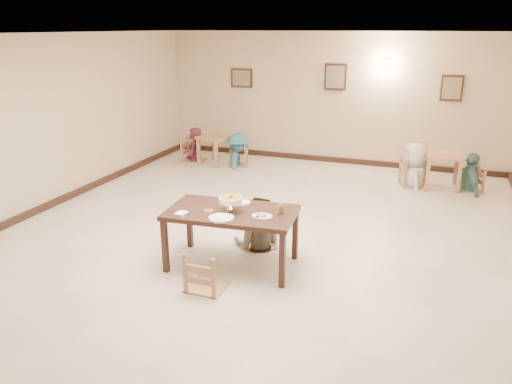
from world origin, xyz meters
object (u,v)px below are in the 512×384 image
at_px(main_diner, 258,197).
at_px(bg_diner_a, 193,128).
at_px(main_table, 232,216).
at_px(chair_near, 206,252).
at_px(bg_diner_c, 417,143).
at_px(bg_table_left, 215,142).
at_px(bg_chair_ll, 194,139).
at_px(bg_diner_d, 474,153).
at_px(bg_chair_lr, 238,147).
at_px(bg_chair_rr, 472,168).
at_px(bg_diner_b, 238,133).
at_px(chair_far, 261,213).
at_px(curry_warmer, 230,200).
at_px(bg_table_right, 443,160).
at_px(bg_chair_rl, 415,160).
at_px(drink_glass, 280,209).

bearing_deg(main_diner, bg_diner_a, -62.86).
relative_size(main_table, chair_near, 1.81).
bearing_deg(bg_diner_c, bg_table_left, -106.02).
height_order(bg_chair_ll, bg_diner_c, bg_diner_c).
bearing_deg(bg_chair_ll, bg_diner_d, -98.79).
xyz_separation_m(bg_chair_lr, bg_chair_rr, (4.99, -0.13, 0.01)).
height_order(main_diner, bg_diner_b, bg_diner_b).
distance_m(bg_diner_a, bg_diner_b, 1.14).
height_order(bg_table_left, bg_diner_a, bg_diner_a).
distance_m(chair_far, bg_chair_lr, 4.42).
distance_m(bg_table_left, bg_diner_d, 5.57).
height_order(curry_warmer, bg_table_right, curry_warmer).
distance_m(bg_table_left, bg_diner_b, 0.62).
relative_size(main_diner, bg_chair_lr, 1.68).
relative_size(chair_far, bg_diner_b, 0.64).
distance_m(curry_warmer, bg_chair_rl, 5.11).
xyz_separation_m(bg_table_left, bg_chair_rl, (4.49, -0.10, -0.00)).
xyz_separation_m(bg_chair_rl, bg_diner_c, (0.00, -0.00, 0.35)).
relative_size(drink_glass, bg_chair_rr, 0.16).
relative_size(chair_far, chair_near, 1.03).
distance_m(curry_warmer, bg_chair_lr, 5.15).
bearing_deg(main_table, bg_diner_a, 117.29).
height_order(chair_near, bg_diner_a, bg_diner_a).
xyz_separation_m(drink_glass, bg_table_right, (1.97, 4.50, -0.29)).
bearing_deg(chair_near, bg_diner_b, -71.23).
bearing_deg(bg_table_right, bg_chair_rl, -179.43).
distance_m(chair_far, bg_chair_ll, 5.04).
relative_size(curry_warmer, drink_glass, 2.36).
distance_m(bg_chair_ll, bg_chair_rr, 6.14).
height_order(main_table, drink_glass, drink_glass).
xyz_separation_m(bg_chair_ll, bg_chair_rl, (5.07, -0.13, -0.01)).
distance_m(curry_warmer, bg_diner_b, 5.13).
bearing_deg(bg_table_right, bg_chair_rr, -1.21).
bearing_deg(drink_glass, bg_chair_rr, 60.80).
distance_m(chair_near, bg_diner_c, 5.73).
xyz_separation_m(chair_near, bg_chair_ll, (-2.94, 5.44, 0.05)).
bearing_deg(bg_diner_a, bg_diner_c, 74.10).
distance_m(curry_warmer, bg_chair_ll, 5.66).
bearing_deg(bg_diner_c, bg_chair_ll, -106.22).
bearing_deg(bg_chair_rr, curry_warmer, -48.86).
distance_m(bg_chair_rr, bg_diner_d, 0.31).
distance_m(curry_warmer, bg_diner_d, 5.62).
relative_size(bg_chair_ll, bg_chair_lr, 1.19).
xyz_separation_m(chair_far, bg_table_left, (-2.55, 3.93, 0.04)).
height_order(chair_far, bg_diner_b, bg_diner_b).
bearing_deg(main_table, curry_warmer, -87.57).
bearing_deg(bg_table_left, bg_diner_c, -1.30).
height_order(drink_glass, bg_table_right, drink_glass).
height_order(main_diner, curry_warmer, main_diner).
bearing_deg(bg_table_right, bg_chair_ll, 178.70).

